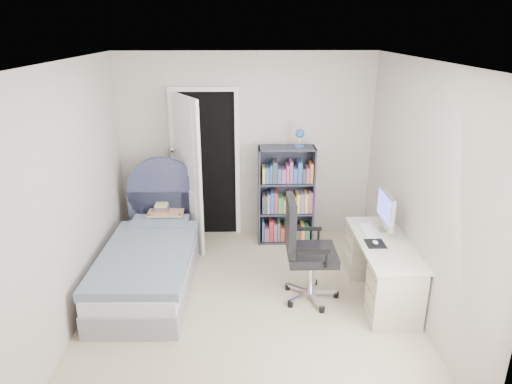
{
  "coord_description": "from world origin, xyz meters",
  "views": [
    {
      "loc": [
        -0.05,
        -4.19,
        2.79
      ],
      "look_at": [
        0.09,
        0.31,
        1.15
      ],
      "focal_mm": 32.0,
      "sensor_mm": 36.0,
      "label": 1
    }
  ],
  "objects_px": {
    "floor_lamp": "(173,201)",
    "bookcase": "(286,199)",
    "nightstand": "(166,218)",
    "office_chair": "(303,245)",
    "desk": "(381,266)",
    "bed": "(151,260)"
  },
  "relations": [
    {
      "from": "floor_lamp",
      "to": "bookcase",
      "type": "bearing_deg",
      "value": -7.08
    },
    {
      "from": "nightstand",
      "to": "office_chair",
      "type": "bearing_deg",
      "value": -37.34
    },
    {
      "from": "floor_lamp",
      "to": "desk",
      "type": "distance_m",
      "value": 2.93
    },
    {
      "from": "nightstand",
      "to": "floor_lamp",
      "type": "bearing_deg",
      "value": 84.06
    },
    {
      "from": "bookcase",
      "to": "office_chair",
      "type": "relative_size",
      "value": 1.36
    },
    {
      "from": "bed",
      "to": "nightstand",
      "type": "xyz_separation_m",
      "value": [
        0.06,
        0.86,
        0.15
      ]
    },
    {
      "from": "bookcase",
      "to": "desk",
      "type": "xyz_separation_m",
      "value": [
        0.9,
        -1.41,
        -0.25
      ]
    },
    {
      "from": "bookcase",
      "to": "office_chair",
      "type": "xyz_separation_m",
      "value": [
        0.05,
        -1.43,
        0.02
      ]
    },
    {
      "from": "bed",
      "to": "nightstand",
      "type": "relative_size",
      "value": 3.14
    },
    {
      "from": "bed",
      "to": "desk",
      "type": "distance_m",
      "value": 2.57
    },
    {
      "from": "bed",
      "to": "desk",
      "type": "bearing_deg",
      "value": -8.02
    },
    {
      "from": "bookcase",
      "to": "office_chair",
      "type": "height_order",
      "value": "bookcase"
    },
    {
      "from": "bookcase",
      "to": "office_chair",
      "type": "bearing_deg",
      "value": -88.18
    },
    {
      "from": "nightstand",
      "to": "office_chair",
      "type": "relative_size",
      "value": 0.56
    },
    {
      "from": "bed",
      "to": "floor_lamp",
      "type": "relative_size",
      "value": 1.58
    },
    {
      "from": "floor_lamp",
      "to": "desk",
      "type": "relative_size",
      "value": 0.96
    },
    {
      "from": "nightstand",
      "to": "bed",
      "type": "bearing_deg",
      "value": -93.76
    },
    {
      "from": "nightstand",
      "to": "desk",
      "type": "distance_m",
      "value": 2.77
    },
    {
      "from": "nightstand",
      "to": "floor_lamp",
      "type": "distance_m",
      "value": 0.4
    },
    {
      "from": "floor_lamp",
      "to": "desk",
      "type": "xyz_separation_m",
      "value": [
        2.45,
        -1.6,
        -0.17
      ]
    },
    {
      "from": "nightstand",
      "to": "office_chair",
      "type": "height_order",
      "value": "office_chair"
    },
    {
      "from": "bed",
      "to": "floor_lamp",
      "type": "distance_m",
      "value": 1.27
    }
  ]
}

